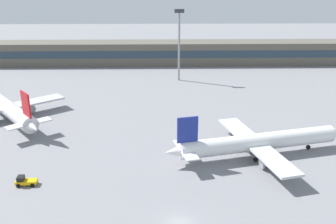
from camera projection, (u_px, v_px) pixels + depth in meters
ground_plane at (171, 123)px, 92.82m from camera, size 400.00×400.00×0.00m
terminal_building at (166, 53)px, 153.64m from camera, size 145.35×12.13×9.00m
airplane_near at (260, 142)px, 75.39m from camera, size 39.27×27.82×9.83m
airplane_mid at (4, 105)px, 95.78m from camera, size 30.03×35.40×10.61m
baggage_tug_yellow at (25, 181)px, 65.36m from camera, size 3.65×1.91×1.75m
floodlight_tower_west at (179, 40)px, 126.16m from camera, size 3.20×0.80×23.98m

